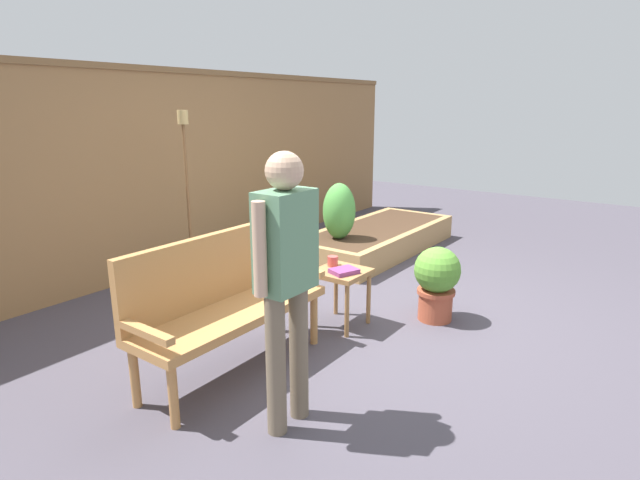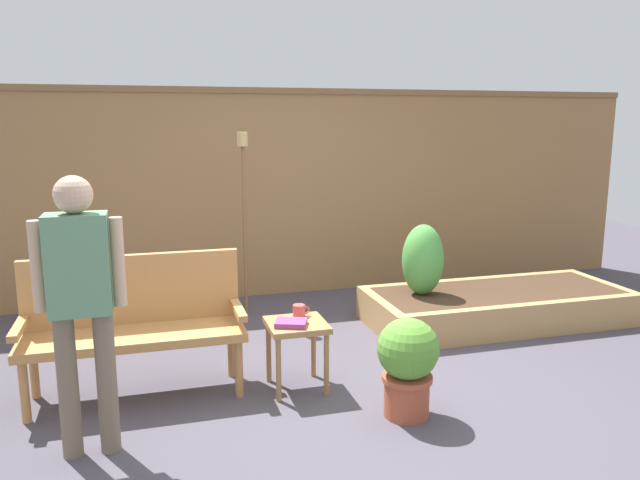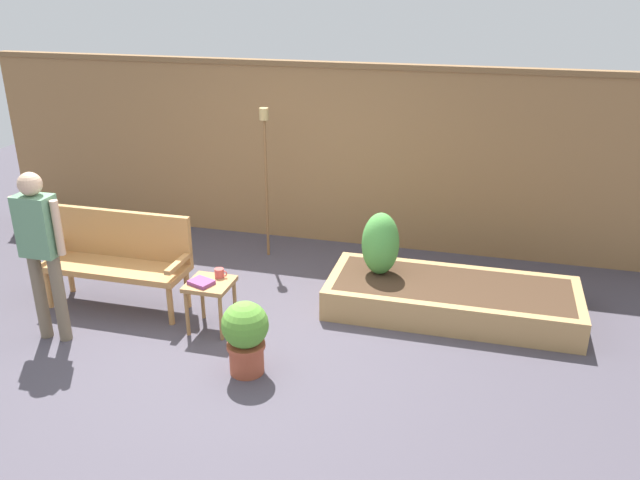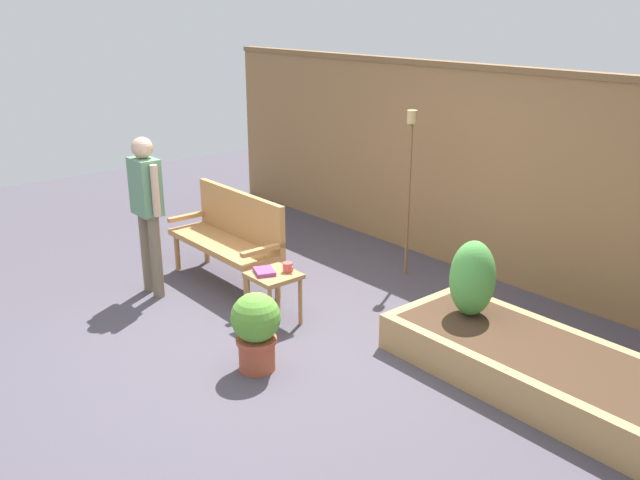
# 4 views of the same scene
# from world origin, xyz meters

# --- Properties ---
(ground_plane) EXTENTS (14.00, 14.00, 0.00)m
(ground_plane) POSITION_xyz_m (0.00, 0.00, 0.00)
(ground_plane) COLOR #47424C
(fence_back) EXTENTS (8.40, 0.14, 2.16)m
(fence_back) POSITION_xyz_m (0.00, 2.60, 1.09)
(fence_back) COLOR olive
(fence_back) RESTS_ON ground_plane
(garden_bench) EXTENTS (1.44, 0.48, 0.94)m
(garden_bench) POSITION_xyz_m (-1.40, 0.43, 0.54)
(garden_bench) COLOR #B77F47
(garden_bench) RESTS_ON ground_plane
(side_table) EXTENTS (0.40, 0.40, 0.48)m
(side_table) POSITION_xyz_m (-0.34, 0.18, 0.40)
(side_table) COLOR #9E7042
(side_table) RESTS_ON ground_plane
(cup_on_table) EXTENTS (0.12, 0.09, 0.08)m
(cup_on_table) POSITION_xyz_m (-0.29, 0.30, 0.52)
(cup_on_table) COLOR #CC4C47
(cup_on_table) RESTS_ON side_table
(book_on_table) EXTENTS (0.25, 0.22, 0.04)m
(book_on_table) POSITION_xyz_m (-0.39, 0.12, 0.50)
(book_on_table) COLOR #7F3875
(book_on_table) RESTS_ON side_table
(potted_boxwood) EXTENTS (0.39, 0.39, 0.64)m
(potted_boxwood) POSITION_xyz_m (0.23, -0.41, 0.36)
(potted_boxwood) COLOR #A84C33
(potted_boxwood) RESTS_ON ground_plane
(raised_planter_bed) EXTENTS (2.40, 1.00, 0.30)m
(raised_planter_bed) POSITION_xyz_m (1.79, 1.07, 0.15)
(raised_planter_bed) COLOR #AD8451
(raised_planter_bed) RESTS_ON ground_plane
(shrub_near_bench) EXTENTS (0.37, 0.37, 0.64)m
(shrub_near_bench) POSITION_xyz_m (1.06, 1.15, 0.62)
(shrub_near_bench) COLOR brown
(shrub_near_bench) RESTS_ON raised_planter_bed
(tiki_torch) EXTENTS (0.10, 0.10, 1.73)m
(tiki_torch) POSITION_xyz_m (-0.40, 1.95, 1.18)
(tiki_torch) COLOR brown
(tiki_torch) RESTS_ON ground_plane
(person_by_bench) EXTENTS (0.47, 0.20, 1.56)m
(person_by_bench) POSITION_xyz_m (-1.65, -0.33, 0.93)
(person_by_bench) COLOR #70604C
(person_by_bench) RESTS_ON ground_plane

